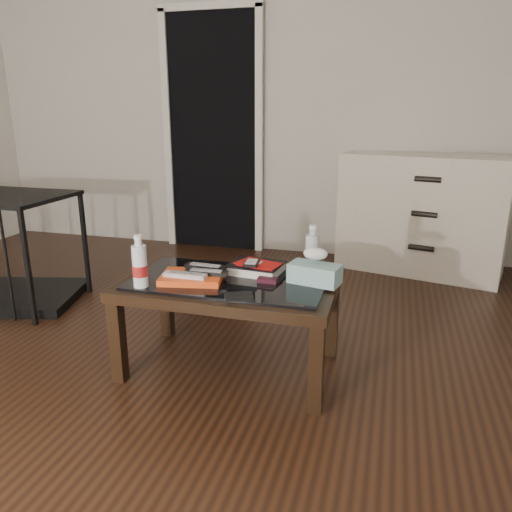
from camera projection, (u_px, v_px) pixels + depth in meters
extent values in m
plane|color=black|center=(113.00, 394.00, 2.24)|extent=(5.00, 5.00, 0.00)
plane|color=beige|center=(259.00, 93.00, 4.16)|extent=(5.00, 0.00, 5.00)
cube|color=black|center=(213.00, 135.00, 4.34)|extent=(0.80, 0.05, 2.00)
cube|color=silver|center=(168.00, 135.00, 4.42)|extent=(0.06, 0.04, 2.04)
cube|color=silver|center=(259.00, 136.00, 4.20)|extent=(0.06, 0.04, 2.04)
cube|color=silver|center=(209.00, 6.00, 4.02)|extent=(0.90, 0.04, 0.06)
cube|color=black|center=(118.00, 342.00, 2.30)|extent=(0.06, 0.06, 0.40)
cube|color=black|center=(316.00, 369.00, 2.06)|extent=(0.06, 0.06, 0.40)
cube|color=black|center=(167.00, 301.00, 2.78)|extent=(0.06, 0.06, 0.40)
cube|color=black|center=(332.00, 319.00, 2.54)|extent=(0.06, 0.06, 0.40)
cube|color=black|center=(230.00, 286.00, 2.35)|extent=(1.00, 0.60, 0.05)
cube|color=black|center=(229.00, 280.00, 2.34)|extent=(0.90, 0.50, 0.01)
cube|color=beige|center=(422.00, 214.00, 3.82)|extent=(1.28, 0.77, 0.90)
cylinder|color=black|center=(421.00, 248.00, 3.64)|extent=(0.18, 0.08, 0.04)
cylinder|color=black|center=(424.00, 214.00, 3.57)|extent=(0.18, 0.08, 0.04)
cylinder|color=black|center=(428.00, 179.00, 3.49)|extent=(0.18, 0.08, 0.04)
cube|color=black|center=(9.00, 296.00, 3.31)|extent=(1.02, 0.80, 0.06)
cube|color=black|center=(28.00, 269.00, 2.85)|extent=(0.03, 0.03, 0.70)
cube|color=black|center=(85.00, 244.00, 3.37)|extent=(0.03, 0.03, 0.70)
cube|color=#E44915|center=(192.00, 277.00, 2.32)|extent=(0.31, 0.26, 0.03)
cube|color=silver|center=(185.00, 275.00, 2.27)|extent=(0.20, 0.05, 0.02)
cube|color=black|center=(206.00, 272.00, 2.31)|extent=(0.20, 0.06, 0.02)
cube|color=black|center=(205.00, 267.00, 2.39)|extent=(0.20, 0.06, 0.02)
cube|color=black|center=(256.00, 268.00, 2.43)|extent=(0.27, 0.23, 0.05)
cube|color=#AC0D0B|center=(257.00, 263.00, 2.42)|extent=(0.23, 0.20, 0.01)
cube|color=black|center=(252.00, 263.00, 2.38)|extent=(0.07, 0.11, 0.02)
cube|color=black|center=(268.00, 280.00, 2.30)|extent=(0.09, 0.05, 0.02)
cube|color=black|center=(239.00, 297.00, 2.10)|extent=(0.14, 0.11, 0.02)
cylinder|color=silver|center=(140.00, 261.00, 2.21)|extent=(0.07, 0.07, 0.24)
cylinder|color=#B4BABF|center=(312.00, 249.00, 2.40)|extent=(0.08, 0.08, 0.24)
cube|color=teal|center=(315.00, 274.00, 2.28)|extent=(0.25, 0.17, 0.09)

